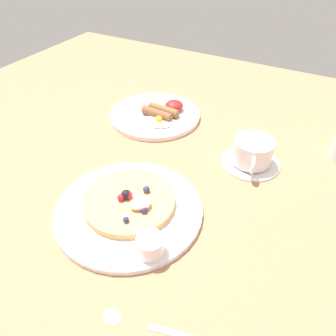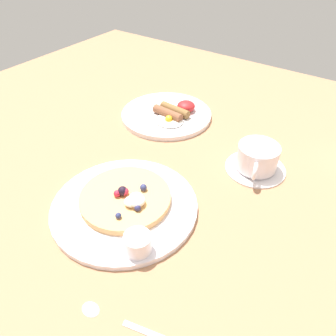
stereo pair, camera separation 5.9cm
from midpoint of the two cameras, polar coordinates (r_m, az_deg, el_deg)
The scene contains 9 objects.
ground_plane at distance 71.35cm, azimuth -1.00°, elevation -2.95°, with size 155.92×149.83×3.00cm, color #A57250.
pancake_plate at distance 63.96cm, azimuth -4.91°, elevation -6.73°, with size 28.12×28.12×1.10cm, color white.
pancake_with_berries at distance 63.47cm, azimuth -4.62°, elevation -5.31°, with size 17.68×17.68×3.33cm.
syrup_ramekin at distance 55.10cm, azimuth -2.16°, elevation -13.00°, with size 4.63×4.63×3.36cm.
breakfast_plate at distance 91.60cm, azimuth 1.59°, elevation 9.19°, with size 24.56×24.56×1.26cm, color white.
fried_breakfast at distance 89.75cm, azimuth 3.29°, elevation 9.72°, with size 10.12×13.48×2.93cm.
coffee_saucer at distance 76.08cm, azimuth 17.07°, elevation -0.04°, with size 13.22×13.22×0.74cm, color white.
coffee_cup at distance 74.08cm, azimuth 17.52°, elevation 1.81°, with size 8.86×11.57×5.44cm.
teaspoon at distance 51.37cm, azimuth -5.25°, elevation -24.89°, with size 17.23×5.37×0.60cm.
Camera 2 is at (34.07, -40.98, 46.29)cm, focal length 35.11 mm.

